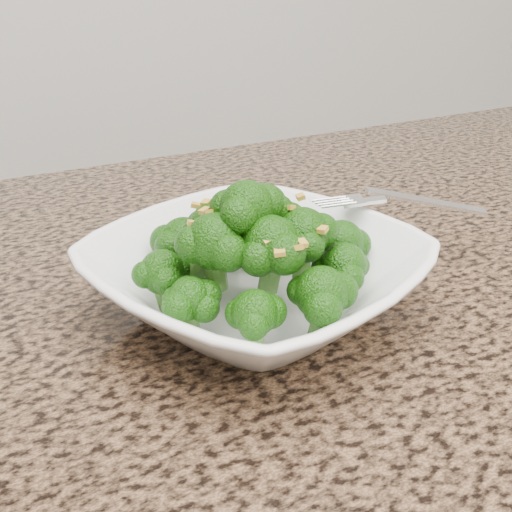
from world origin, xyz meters
TOP-DOWN VIEW (x-y plane):
  - granite_counter at (0.00, 0.30)m, footprint 1.64×1.04m
  - bowl at (-0.02, 0.39)m, footprint 0.32×0.32m
  - broccoli_pile at (-0.02, 0.39)m, footprint 0.22×0.22m
  - garlic_topping at (-0.02, 0.39)m, footprint 0.13×0.13m
  - fork at (0.11, 0.41)m, footprint 0.19×0.10m

SIDE VIEW (x-z plane):
  - granite_counter at x=0.00m, z-range 0.87..0.90m
  - bowl at x=-0.02m, z-range 0.90..0.96m
  - fork at x=0.11m, z-range 0.96..0.97m
  - broccoli_pile at x=-0.02m, z-range 0.96..1.03m
  - garlic_topping at x=-0.02m, z-range 1.03..1.04m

